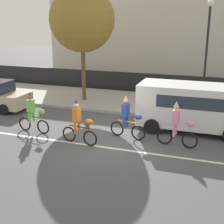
{
  "coord_description": "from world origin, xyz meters",
  "views": [
    {
      "loc": [
        4.14,
        -11.56,
        5.1
      ],
      "look_at": [
        -0.25,
        1.2,
        1.0
      ],
      "focal_mm": 50.0,
      "sensor_mm": 36.0,
      "label": 1
    }
  ],
  "objects_px": {
    "parade_cyclist_pink": "(178,127)",
    "parade_cyclist_orange": "(79,125)",
    "parade_cyclist_lime": "(33,115)",
    "parade_cyclist_cobalt": "(128,120)",
    "parked_van_white": "(195,104)",
    "street_lamp_post": "(207,39)"
  },
  "relations": [
    {
      "from": "parade_cyclist_lime",
      "to": "parked_van_white",
      "type": "relative_size",
      "value": 0.38
    },
    {
      "from": "parade_cyclist_cobalt",
      "to": "street_lamp_post",
      "type": "height_order",
      "value": "street_lamp_post"
    },
    {
      "from": "parade_cyclist_lime",
      "to": "parade_cyclist_cobalt",
      "type": "height_order",
      "value": "same"
    },
    {
      "from": "parade_cyclist_cobalt",
      "to": "parade_cyclist_pink",
      "type": "relative_size",
      "value": 1.0
    },
    {
      "from": "parade_cyclist_orange",
      "to": "parked_van_white",
      "type": "distance_m",
      "value": 5.43
    },
    {
      "from": "parade_cyclist_lime",
      "to": "parade_cyclist_orange",
      "type": "xyz_separation_m",
      "value": [
        2.57,
        -0.58,
        0.0
      ]
    },
    {
      "from": "parade_cyclist_lime",
      "to": "parade_cyclist_pink",
      "type": "relative_size",
      "value": 1.0
    },
    {
      "from": "parade_cyclist_lime",
      "to": "parade_cyclist_pink",
      "type": "xyz_separation_m",
      "value": [
        6.47,
        0.49,
        0.0
      ]
    },
    {
      "from": "parade_cyclist_lime",
      "to": "parade_cyclist_cobalt",
      "type": "bearing_deg",
      "value": 9.5
    },
    {
      "from": "street_lamp_post",
      "to": "parade_cyclist_cobalt",
      "type": "bearing_deg",
      "value": -117.22
    },
    {
      "from": "parade_cyclist_lime",
      "to": "parked_van_white",
      "type": "xyz_separation_m",
      "value": [
        6.95,
        2.6,
        0.44
      ]
    },
    {
      "from": "parade_cyclist_lime",
      "to": "street_lamp_post",
      "type": "bearing_deg",
      "value": 41.06
    },
    {
      "from": "parade_cyclist_orange",
      "to": "street_lamp_post",
      "type": "xyz_separation_m",
      "value": [
        4.53,
        6.76,
        3.15
      ]
    },
    {
      "from": "parade_cyclist_cobalt",
      "to": "parade_cyclist_pink",
      "type": "xyz_separation_m",
      "value": [
        2.18,
        -0.23,
        0.0
      ]
    },
    {
      "from": "parade_cyclist_pink",
      "to": "parked_van_white",
      "type": "bearing_deg",
      "value": 77.13
    },
    {
      "from": "parade_cyclist_pink",
      "to": "parade_cyclist_orange",
      "type": "bearing_deg",
      "value": -164.76
    },
    {
      "from": "parade_cyclist_lime",
      "to": "parade_cyclist_pink",
      "type": "distance_m",
      "value": 6.49
    },
    {
      "from": "parade_cyclist_lime",
      "to": "street_lamp_post",
      "type": "xyz_separation_m",
      "value": [
        7.1,
        6.18,
        3.15
      ]
    },
    {
      "from": "parade_cyclist_orange",
      "to": "parade_cyclist_pink",
      "type": "height_order",
      "value": "same"
    },
    {
      "from": "parade_cyclist_pink",
      "to": "street_lamp_post",
      "type": "relative_size",
      "value": 0.33
    },
    {
      "from": "parade_cyclist_cobalt",
      "to": "parade_cyclist_pink",
      "type": "bearing_deg",
      "value": -6.06
    },
    {
      "from": "parade_cyclist_orange",
      "to": "parked_van_white",
      "type": "height_order",
      "value": "parked_van_white"
    }
  ]
}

